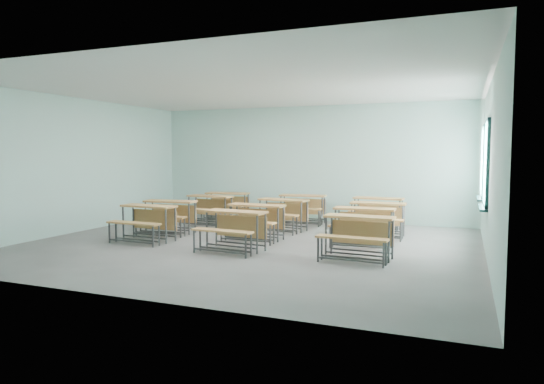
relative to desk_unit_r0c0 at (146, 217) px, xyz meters
The scene contains 13 objects.
room 2.58m from the desk_unit_r0c0, 13.60° to the left, with size 9.04×8.04×3.24m.
desk_unit_r0c0 is the anchor object (origin of this frame).
desk_unit_r0c1 2.19m from the desk_unit_r0c0, ahead, with size 1.30×0.94×0.77m.
desk_unit_r0c2 4.56m from the desk_unit_r0c0, ahead, with size 1.27×0.89×0.77m.
desk_unit_r1c0 1.08m from the desk_unit_r0c0, 98.28° to the left, with size 1.31×0.94×0.77m.
desk_unit_r1c1 2.33m from the desk_unit_r0c0, 25.91° to the left, with size 1.24×0.84×0.77m.
desk_unit_r1c2 4.57m from the desk_unit_r0c0, 15.49° to the left, with size 1.25×0.85×0.77m.
desk_unit_r2c0 2.64m from the desk_unit_r0c0, 89.49° to the left, with size 1.29×0.91×0.77m.
desk_unit_r2c1 3.25m from the desk_unit_r0c0, 47.92° to the left, with size 1.33×0.98×0.77m.
desk_unit_r2c2 5.10m from the desk_unit_r0c0, 28.42° to the left, with size 1.25×0.86×0.77m.
desk_unit_r3c0 3.68m from the desk_unit_r0c0, 89.46° to the left, with size 1.33×0.98×0.77m.
desk_unit_r3c1 4.38m from the desk_unit_r0c0, 58.98° to the left, with size 1.29×0.91×0.77m.
desk_unit_r3c2 5.64m from the desk_unit_r0c0, 40.71° to the left, with size 1.28×0.90×0.77m.
Camera 1 is at (4.11, -9.02, 1.87)m, focal length 32.00 mm.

